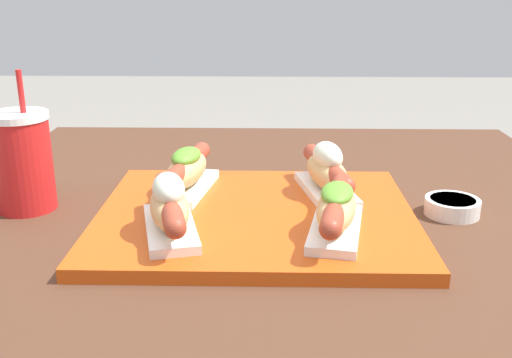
{
  "coord_description": "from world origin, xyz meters",
  "views": [
    {
      "loc": [
        -0.02,
        -0.76,
        1.06
      ],
      "look_at": [
        -0.03,
        0.03,
        0.79
      ],
      "focal_mm": 42.0,
      "sensor_mm": 36.0,
      "label": 1
    }
  ],
  "objects_px": {
    "hot_dog_2": "(187,170)",
    "hot_dog_3": "(327,171)",
    "hot_dog_1": "(336,209)",
    "sauce_bowl": "(452,206)",
    "drink_cup": "(23,161)",
    "hot_dog_0": "(169,206)",
    "serving_tray": "(256,217)"
  },
  "relations": [
    {
      "from": "hot_dog_0",
      "to": "drink_cup",
      "type": "relative_size",
      "value": 0.92
    },
    {
      "from": "hot_dog_0",
      "to": "hot_dog_1",
      "type": "relative_size",
      "value": 0.99
    },
    {
      "from": "serving_tray",
      "to": "hot_dog_0",
      "type": "distance_m",
      "value": 0.14
    },
    {
      "from": "drink_cup",
      "to": "hot_dog_3",
      "type": "bearing_deg",
      "value": 3.17
    },
    {
      "from": "sauce_bowl",
      "to": "drink_cup",
      "type": "relative_size",
      "value": 0.38
    },
    {
      "from": "hot_dog_0",
      "to": "hot_dog_3",
      "type": "height_order",
      "value": "hot_dog_3"
    },
    {
      "from": "serving_tray",
      "to": "sauce_bowl",
      "type": "xyz_separation_m",
      "value": [
        0.28,
        0.04,
        0.0
      ]
    },
    {
      "from": "sauce_bowl",
      "to": "hot_dog_1",
      "type": "bearing_deg",
      "value": -148.29
    },
    {
      "from": "drink_cup",
      "to": "sauce_bowl",
      "type": "bearing_deg",
      "value": -0.95
    },
    {
      "from": "hot_dog_3",
      "to": "sauce_bowl",
      "type": "relative_size",
      "value": 2.44
    },
    {
      "from": "sauce_bowl",
      "to": "hot_dog_2",
      "type": "bearing_deg",
      "value": 173.89
    },
    {
      "from": "hot_dog_0",
      "to": "sauce_bowl",
      "type": "bearing_deg",
      "value": 16.21
    },
    {
      "from": "hot_dog_0",
      "to": "sauce_bowl",
      "type": "xyz_separation_m",
      "value": [
        0.39,
        0.11,
        -0.04
      ]
    },
    {
      "from": "hot_dog_2",
      "to": "drink_cup",
      "type": "distance_m",
      "value": 0.24
    },
    {
      "from": "hot_dog_0",
      "to": "hot_dog_2",
      "type": "distance_m",
      "value": 0.15
    },
    {
      "from": "serving_tray",
      "to": "drink_cup",
      "type": "relative_size",
      "value": 2.12
    },
    {
      "from": "hot_dog_3",
      "to": "sauce_bowl",
      "type": "height_order",
      "value": "hot_dog_3"
    },
    {
      "from": "hot_dog_0",
      "to": "hot_dog_1",
      "type": "distance_m",
      "value": 0.21
    },
    {
      "from": "hot_dog_2",
      "to": "hot_dog_3",
      "type": "relative_size",
      "value": 1.01
    },
    {
      "from": "sauce_bowl",
      "to": "drink_cup",
      "type": "height_order",
      "value": "drink_cup"
    },
    {
      "from": "drink_cup",
      "to": "hot_dog_0",
      "type": "bearing_deg",
      "value": -27.97
    },
    {
      "from": "sauce_bowl",
      "to": "drink_cup",
      "type": "distance_m",
      "value": 0.62
    },
    {
      "from": "hot_dog_1",
      "to": "sauce_bowl",
      "type": "xyz_separation_m",
      "value": [
        0.18,
        0.11,
        -0.04
      ]
    },
    {
      "from": "hot_dog_3",
      "to": "drink_cup",
      "type": "relative_size",
      "value": 0.93
    },
    {
      "from": "hot_dog_1",
      "to": "hot_dog_2",
      "type": "bearing_deg",
      "value": 143.76
    },
    {
      "from": "hot_dog_2",
      "to": "sauce_bowl",
      "type": "xyz_separation_m",
      "value": [
        0.39,
        -0.04,
        -0.04
      ]
    },
    {
      "from": "hot_dog_1",
      "to": "sauce_bowl",
      "type": "height_order",
      "value": "hot_dog_1"
    },
    {
      "from": "hot_dog_1",
      "to": "sauce_bowl",
      "type": "distance_m",
      "value": 0.21
    },
    {
      "from": "serving_tray",
      "to": "sauce_bowl",
      "type": "height_order",
      "value": "sauce_bowl"
    },
    {
      "from": "hot_dog_0",
      "to": "hot_dog_2",
      "type": "relative_size",
      "value": 0.99
    },
    {
      "from": "hot_dog_1",
      "to": "drink_cup",
      "type": "xyz_separation_m",
      "value": [
        -0.44,
        0.12,
        0.02
      ]
    },
    {
      "from": "hot_dog_2",
      "to": "serving_tray",
      "type": "bearing_deg",
      "value": -36.92
    }
  ]
}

